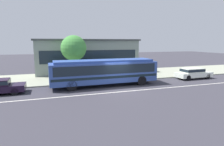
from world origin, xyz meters
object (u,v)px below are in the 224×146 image
Objects in this scene: sedan_far_ahead at (193,73)px; bus_stop_sign at (136,66)px; pedestrian_waiting_near_sign at (96,71)px; street_tree_near_stop at (74,48)px; transit_bus at (105,71)px.

sedan_far_ahead is 7.12m from bus_stop_sign.
pedestrian_waiting_near_sign is 3.83m from street_tree_near_stop.
transit_bus is at bearing -179.07° from sedan_far_ahead.
pedestrian_waiting_near_sign is (-11.55, 2.86, 0.36)m from sedan_far_ahead.
pedestrian_waiting_near_sign is 0.32× the size of street_tree_near_stop.
bus_stop_sign is at bearing 24.73° from transit_bus.
transit_bus is 2.12× the size of street_tree_near_stop.
transit_bus is 2.38× the size of sedan_far_ahead.
street_tree_near_stop is at bearing 143.96° from pedestrian_waiting_near_sign.
sedan_far_ahead is 0.89× the size of street_tree_near_stop.
transit_bus is at bearing -85.95° from pedestrian_waiting_near_sign.
sedan_far_ahead is 2.77× the size of pedestrian_waiting_near_sign.
transit_bus is at bearing -155.27° from bus_stop_sign.
street_tree_near_stop is (-13.80, 4.50, 2.98)m from sedan_far_ahead.
bus_stop_sign is (-6.80, 1.90, 0.92)m from sedan_far_ahead.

